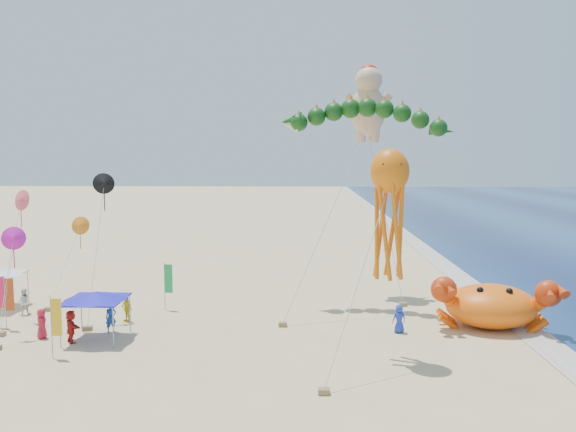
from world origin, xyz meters
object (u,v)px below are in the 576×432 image
at_px(octopus_kite, 389,204).
at_px(canopy_blue, 96,296).
at_px(cherub_kite, 368,101).
at_px(dragon_kite, 364,122).
at_px(crab_inflatable, 492,304).

distance_m(octopus_kite, canopy_blue, 16.62).
height_order(cherub_kite, canopy_blue, cherub_kite).
relative_size(dragon_kite, cherub_kite, 0.81).
relative_size(cherub_kite, octopus_kite, 1.59).
relative_size(cherub_kite, canopy_blue, 4.92).
bearing_deg(cherub_kite, canopy_blue, -144.20).
bearing_deg(octopus_kite, canopy_blue, 171.83).
bearing_deg(dragon_kite, cherub_kite, 80.23).
bearing_deg(crab_inflatable, dragon_kite, 146.45).
height_order(crab_inflatable, dragon_kite, dragon_kite).
relative_size(crab_inflatable, cherub_kite, 0.43).
distance_m(dragon_kite, octopus_kite, 10.88).
height_order(dragon_kite, octopus_kite, dragon_kite).
distance_m(crab_inflatable, octopus_kite, 10.68).
bearing_deg(crab_inflatable, octopus_kite, -143.54).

